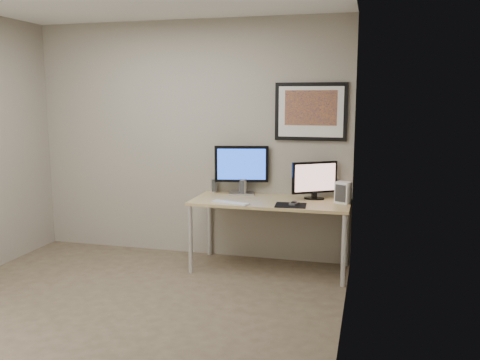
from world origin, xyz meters
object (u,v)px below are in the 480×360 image
Objects in this scene: monitor_tv at (315,179)px; speaker_right at (243,187)px; speaker_left at (214,185)px; fan_unit at (343,193)px; monitor_large at (242,168)px; framed_art at (311,112)px; desk at (271,207)px; keyboard at (230,203)px.

monitor_tv is 0.77m from speaker_right.
speaker_left is 0.74× the size of fan_unit.
framed_art is at bearing -5.78° from monitor_large.
desk is 0.43m from speaker_right.
monitor_large is at bearing 149.11° from speaker_right.
keyboard is (0.01, -0.50, -0.28)m from monitor_large.
speaker_left is at bearing 157.57° from desk.
speaker_left reaches higher than keyboard.
speaker_left reaches higher than desk.
framed_art is at bearing 28.33° from speaker_right.
desk is at bearing 168.92° from monitor_tv.
speaker_left is 0.91× the size of speaker_right.
speaker_right is 0.81× the size of fan_unit.
keyboard is (-0.78, -0.42, -0.20)m from monitor_tv.
desk is at bearing -41.39° from speaker_left.
framed_art is 1.07m from speaker_right.
speaker_right is at bearing 105.23° from keyboard.
monitor_tv is at bearing 15.25° from speaker_right.
monitor_large reaches higher than speaker_right.
speaker_left is 0.40× the size of keyboard.
monitor_tv is at bearing -24.99° from speaker_left.
framed_art is at bearing -16.50° from speaker_left.
framed_art is 3.48× the size of fan_unit.
speaker_left is (-0.69, 0.29, 0.15)m from desk.
desk is at bearing -46.12° from monitor_large.
speaker_right is (0.35, -0.08, 0.01)m from speaker_left.
desk is at bearing 52.25° from keyboard.
framed_art is 1.27m from keyboard.
framed_art is 1.73× the size of monitor_tv.
monitor_large reaches higher than speaker_left.
monitor_large reaches higher than desk.
keyboard is at bearing -73.76° from speaker_right.
monitor_tv is 2.02× the size of fan_unit.
keyboard is at bearing -140.26° from fan_unit.
monitor_large is at bearing -165.98° from fan_unit.
framed_art is 1.87× the size of keyboard.
framed_art is 4.30× the size of speaker_right.
desk is 9.17× the size of speaker_right.
desk is 0.57m from monitor_large.
monitor_tv reaches higher than speaker_left.
speaker_right is 0.47m from keyboard.
framed_art is (0.35, 0.33, 0.96)m from desk.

